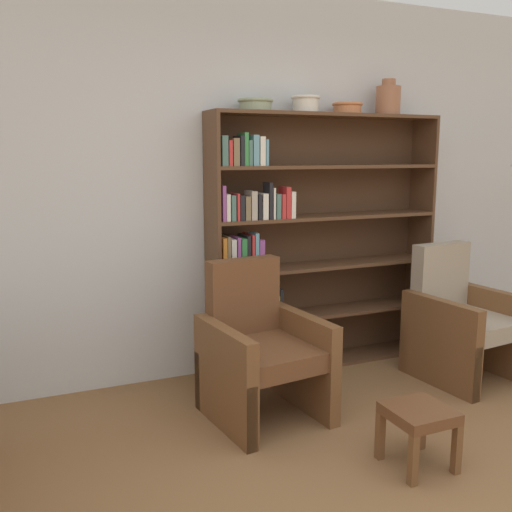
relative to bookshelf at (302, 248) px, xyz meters
name	(u,v)px	position (x,y,z in m)	size (l,w,h in m)	color
wall_back	(253,185)	(-0.32, 0.18, 0.46)	(12.00, 0.06, 2.75)	silver
bookshelf	(302,248)	(0.00, 0.00, 0.00)	(1.81, 0.30, 1.89)	brown
bowl_copper	(255,104)	(-0.38, -0.01, 1.03)	(0.25, 0.25, 0.08)	gray
bowl_olive	(306,103)	(0.01, -0.01, 1.05)	(0.21, 0.21, 0.12)	silver
bowl_cream	(347,107)	(0.35, -0.01, 1.03)	(0.23, 0.23, 0.08)	#C67547
vase_tall	(388,100)	(0.71, -0.01, 1.10)	(0.19, 0.19, 0.27)	#A36647
armchair_leather	(261,351)	(-0.62, -0.64, -0.50)	(0.72, 0.75, 0.95)	brown
armchair_cushioned	(461,321)	(0.97, -0.64, -0.50)	(0.71, 0.74, 0.95)	brown
footstool	(419,420)	(-0.11, -1.52, -0.66)	(0.31, 0.31, 0.32)	brown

